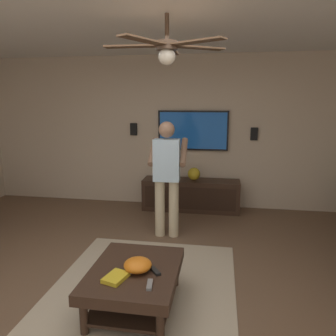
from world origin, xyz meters
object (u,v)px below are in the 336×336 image
at_px(remote_white, 137,270).
at_px(wall_speaker_right, 134,129).
at_px(remote_grey, 150,285).
at_px(ceiling_fan, 168,48).
at_px(bowl, 138,265).
at_px(book, 116,277).
at_px(wall_speaker_left, 254,134).
at_px(tv, 193,131).
at_px(vase_round, 194,174).
at_px(remote_black, 155,271).
at_px(coffee_table, 135,279).
at_px(person_standing, 167,172).
at_px(media_console, 191,195).

height_order(remote_white, wall_speaker_right, wall_speaker_right).
distance_m(remote_grey, ceiling_fan, 2.12).
height_order(bowl, book, bowl).
bearing_deg(ceiling_fan, wall_speaker_left, -22.41).
height_order(tv, vase_round, tv).
bearing_deg(ceiling_fan, vase_round, -1.70).
bearing_deg(remote_grey, wall_speaker_right, -170.21).
bearing_deg(ceiling_fan, remote_black, 177.65).
xyz_separation_m(bowl, book, (-0.17, 0.15, -0.04)).
relative_size(coffee_table, remote_white, 6.67).
height_order(remote_black, book, book).
bearing_deg(bowl, remote_black, -89.93).
distance_m(vase_round, wall_speaker_left, 1.26).
xyz_separation_m(wall_speaker_right, ceiling_fan, (-2.63, -1.08, 0.98)).
bearing_deg(wall_speaker_right, wall_speaker_left, -90.00).
height_order(wall_speaker_left, wall_speaker_right, wall_speaker_right).
distance_m(coffee_table, wall_speaker_left, 3.57).
relative_size(book, wall_speaker_right, 1.00).
height_order(bowl, wall_speaker_left, wall_speaker_left).
distance_m(bowl, vase_round, 2.95).
bearing_deg(coffee_table, tv, -4.50).
relative_size(person_standing, ceiling_fan, 1.41).
height_order(media_console, tv, tv).
distance_m(book, vase_round, 3.14).
bearing_deg(coffee_table, vase_round, -5.83).
xyz_separation_m(remote_white, remote_black, (0.02, -0.16, 0.00)).
relative_size(tv, wall_speaker_left, 5.69).
distance_m(tv, ceiling_fan, 2.80).
distance_m(remote_black, wall_speaker_right, 3.49).
distance_m(bowl, remote_black, 0.17).
bearing_deg(remote_black, person_standing, 149.47).
bearing_deg(remote_white, book, -162.60).
bearing_deg(coffee_table, bowl, -130.98).
bearing_deg(wall_speaker_right, media_console, -103.02).
relative_size(media_console, tv, 1.36).
bearing_deg(bowl, ceiling_fan, -18.48).
bearing_deg(vase_round, wall_speaker_right, 77.73).
relative_size(coffee_table, wall_speaker_left, 4.55).
xyz_separation_m(remote_grey, wall_speaker_left, (3.40, -1.11, 0.94)).
bearing_deg(wall_speaker_right, remote_white, -164.42).
height_order(remote_grey, ceiling_fan, ceiling_fan).
height_order(person_standing, vase_round, person_standing).
bearing_deg(remote_grey, coffee_table, -149.65).
bearing_deg(person_standing, wall_speaker_right, 28.98).
bearing_deg(person_standing, media_console, -13.38).
bearing_deg(vase_round, remote_black, 178.18).
bearing_deg(media_console, book, -6.54).
distance_m(remote_white, vase_round, 2.97).
xyz_separation_m(remote_black, book, (-0.17, 0.31, 0.01)).
relative_size(bowl, wall_speaker_right, 1.15).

